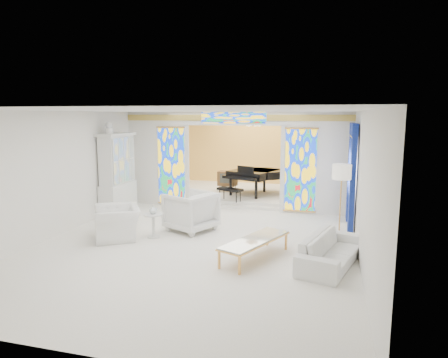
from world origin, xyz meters
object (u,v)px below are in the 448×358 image
(china_cabinet, at_px, (118,174))
(armchair_right, at_px, (191,211))
(coffee_table, at_px, (255,241))
(sofa, at_px, (331,250))
(armchair_left, at_px, (117,222))
(tv_console, at_px, (228,178))
(grand_piano, at_px, (258,174))

(china_cabinet, distance_m, armchair_right, 3.05)
(china_cabinet, bearing_deg, coffee_table, -30.74)
(china_cabinet, distance_m, sofa, 6.80)
(china_cabinet, relative_size, coffee_table, 1.40)
(armchair_left, distance_m, coffee_table, 3.47)
(tv_console, bearing_deg, armchair_left, -99.37)
(coffee_table, relative_size, tv_console, 2.62)
(tv_console, bearing_deg, china_cabinet, -124.84)
(armchair_right, relative_size, tv_console, 1.47)
(armchair_right, relative_size, sofa, 0.53)
(sofa, distance_m, grand_piano, 6.27)
(china_cabinet, height_order, tv_console, china_cabinet)
(coffee_table, bearing_deg, tv_console, 109.65)
(china_cabinet, xyz_separation_m, grand_piano, (3.69, 3.00, -0.29))
(china_cabinet, distance_m, grand_piano, 4.76)
(coffee_table, xyz_separation_m, tv_console, (-2.11, 5.91, 0.28))
(armchair_right, distance_m, grand_piano, 4.32)
(coffee_table, bearing_deg, grand_piano, 99.64)
(armchair_right, distance_m, tv_console, 4.34)
(sofa, bearing_deg, armchair_left, 100.04)
(armchair_right, distance_m, coffee_table, 2.51)
(china_cabinet, height_order, armchair_right, china_cabinet)
(china_cabinet, bearing_deg, tv_console, 50.81)
(sofa, height_order, tv_console, tv_console)
(armchair_right, bearing_deg, china_cabinet, -88.26)
(sofa, height_order, coffee_table, sofa)
(tv_console, bearing_deg, sofa, -54.04)
(armchair_right, bearing_deg, coffee_table, 76.34)
(grand_piano, distance_m, tv_console, 1.16)
(china_cabinet, distance_m, armchair_left, 2.68)
(grand_piano, relative_size, tv_console, 3.62)
(sofa, bearing_deg, armchair_right, 81.72)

